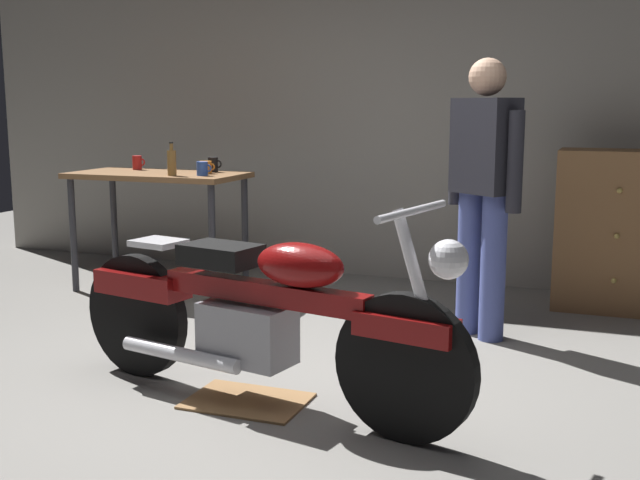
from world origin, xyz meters
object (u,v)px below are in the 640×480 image
bottle (172,162)px  person_standing (484,186)px  motorcycle (258,313)px  mug_blue_enamel (203,169)px  wooden_dresser (617,231)px  mug_orange_travel (206,167)px  mug_red_diner (137,163)px  mug_black_matte (213,165)px

bottle → person_standing: bearing=-4.3°
bottle → motorcycle: bearing=-49.0°
mug_blue_enamel → bottle: (-0.20, -0.08, 0.05)m
person_standing → bottle: 2.24m
wooden_dresser → mug_orange_travel: 2.94m
mug_blue_enamel → motorcycle: bearing=-54.5°
mug_red_diner → mug_orange_travel: 0.68m
motorcycle → mug_blue_enamel: size_ratio=18.88×
wooden_dresser → mug_blue_enamel: size_ratio=9.62×
person_standing → wooden_dresser: (0.76, 0.97, -0.38)m
motorcycle → mug_orange_travel: size_ratio=17.72×
person_standing → mug_red_diner: (-2.77, 0.53, 0.03)m
mug_blue_enamel → bottle: 0.22m
person_standing → mug_black_matte: person_standing is taller
wooden_dresser → bottle: size_ratio=4.56×
motorcycle → wooden_dresser: wooden_dresser is taller
mug_red_diner → mug_blue_enamel: size_ratio=0.95×
mug_orange_travel → bottle: (-0.14, -0.25, 0.05)m
motorcycle → mug_orange_travel: motorcycle is taller
mug_orange_travel → mug_red_diner: bearing=170.1°
mug_orange_travel → mug_black_matte: size_ratio=1.09×
mug_black_matte → motorcycle: bearing=-57.2°
mug_orange_travel → mug_blue_enamel: (0.06, -0.16, 0.00)m
motorcycle → mug_blue_enamel: bearing=137.1°
wooden_dresser → mug_orange_travel: (-2.86, -0.55, 0.40)m
mug_black_matte → bottle: bottle is taller
mug_red_diner → wooden_dresser: bearing=7.0°
mug_orange_travel → mug_black_matte: mug_black_matte is taller
mug_orange_travel → mug_blue_enamel: size_ratio=1.07×
mug_black_matte → mug_orange_travel: bearing=-84.9°
mug_red_diner → bottle: size_ratio=0.45×
mug_black_matte → person_standing: bearing=-14.6°
mug_black_matte → mug_blue_enamel: 0.31m
person_standing → mug_black_matte: 2.18m
person_standing → mug_orange_travel: bearing=24.8°
mug_red_diner → mug_orange_travel: bearing=-9.9°
wooden_dresser → person_standing: bearing=-128.3°
mug_orange_travel → mug_black_matte: 0.14m
mug_orange_travel → person_standing: bearing=-11.2°
person_standing → mug_blue_enamel: 2.05m
wooden_dresser → mug_black_matte: size_ratio=9.84×
motorcycle → mug_red_diner: mug_red_diner is taller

